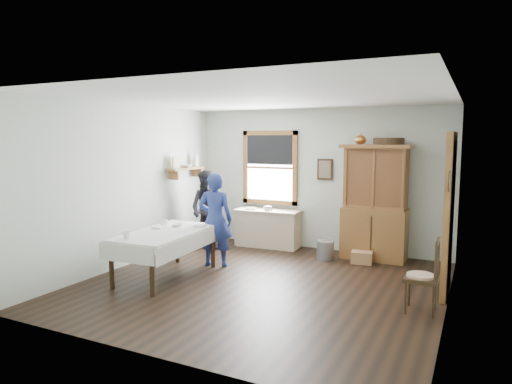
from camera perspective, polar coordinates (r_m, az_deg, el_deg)
room at (r=6.55m, az=0.80°, el=-0.15°), size 5.01×5.01×2.70m
window at (r=9.17m, az=1.74°, el=3.58°), size 1.18×0.07×1.48m
doorway at (r=6.80m, az=23.13°, el=-2.03°), size 0.09×1.14×2.22m
wall_shelf at (r=9.04m, az=-8.66°, el=3.07°), size 0.24×1.00×0.44m
framed_picture at (r=8.76m, az=8.60°, el=2.81°), size 0.30×0.04×0.40m
rug_beater at (r=6.20m, az=23.03°, el=2.37°), size 0.01×0.27×0.27m
work_counter at (r=9.05m, az=1.46°, el=-4.55°), size 1.31×0.56×0.74m
china_hutch at (r=8.29m, az=14.64°, el=-1.27°), size 1.20×0.59×2.03m
dining_table at (r=7.21m, az=-11.17°, el=-7.65°), size 1.06×1.86×0.72m
spindle_chair at (r=6.03m, az=19.99°, el=-9.73°), size 0.43×0.43×0.93m
pail at (r=8.26m, az=8.67°, el=-7.18°), size 0.39×0.39×0.32m
wicker_basket at (r=8.11m, az=13.08°, el=-7.97°), size 0.38×0.29×0.21m
woman_blue at (r=7.65m, az=-5.12°, el=-3.89°), size 0.62×0.50×1.46m
figure_dark at (r=8.88m, az=-6.04°, el=-2.59°), size 0.70×0.55×1.41m
table_cup_a at (r=7.55m, az=-11.46°, el=-3.82°), size 0.16×0.16×0.10m
table_cup_b at (r=6.73m, az=-15.86°, el=-5.22°), size 0.11×0.11×0.10m
table_bowl at (r=7.49m, az=-9.84°, el=-4.06°), size 0.26×0.26×0.05m
counter_book at (r=9.13m, az=-1.27°, el=-2.04°), size 0.23×0.27×0.02m
counter_bowl at (r=9.05m, az=1.50°, el=-1.99°), size 0.23×0.23×0.06m
shelf_bowl at (r=9.05m, az=-8.62°, el=3.23°), size 0.22×0.22×0.05m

